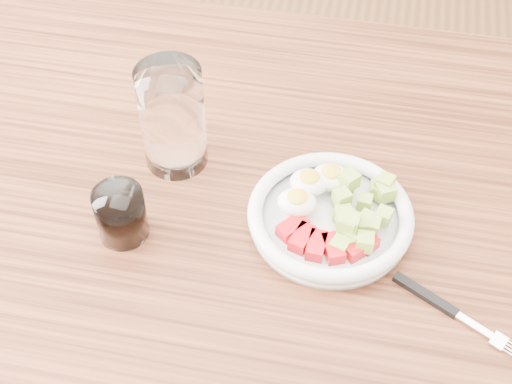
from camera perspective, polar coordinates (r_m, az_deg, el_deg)
dining_table at (r=1.00m, az=0.45°, el=-5.44°), size 1.50×0.90×0.77m
bowl at (r=0.90m, az=6.01°, el=-1.77°), size 0.21×0.21×0.05m
fork at (r=0.87m, az=14.74°, el=-8.81°), size 0.16×0.10×0.01m
water_glass at (r=0.94m, az=-6.70°, el=5.90°), size 0.09×0.09×0.15m
coffee_glass at (r=0.89m, az=-10.77°, el=-1.76°), size 0.06×0.06×0.07m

